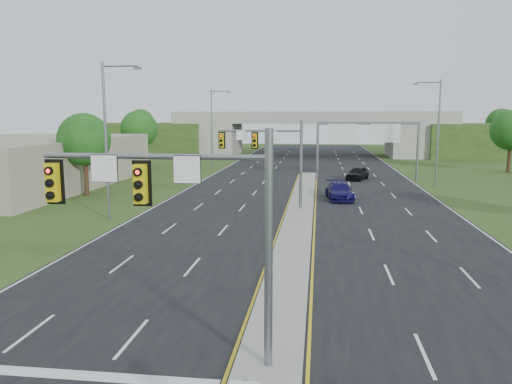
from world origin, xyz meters
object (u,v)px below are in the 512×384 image
at_px(sign_gantry, 366,134).
at_px(signal_mast_far, 272,150).
at_px(signal_mast_near, 188,209).
at_px(car_far_b, 339,191).
at_px(overpass, 312,137).
at_px(car_far_c, 358,173).

bearing_deg(sign_gantry, signal_mast_far, -114.11).
relative_size(signal_mast_near, car_far_b, 1.37).
height_order(signal_mast_near, car_far_b, signal_mast_near).
height_order(signal_mast_far, sign_gantry, signal_mast_far).
bearing_deg(car_far_b, overpass, 87.58).
bearing_deg(car_far_b, sign_gantry, 70.25).
distance_m(signal_mast_near, overpass, 80.11).
relative_size(signal_mast_far, car_far_b, 1.37).
height_order(signal_mast_near, car_far_c, signal_mast_near).
relative_size(overpass, car_far_c, 18.03).
bearing_deg(car_far_c, overpass, 120.54).
bearing_deg(car_far_c, signal_mast_far, -91.05).
relative_size(sign_gantry, car_far_b, 2.27).
distance_m(signal_mast_near, signal_mast_far, 25.00).
bearing_deg(signal_mast_near, overpass, 88.38).
distance_m(car_far_b, car_far_c, 14.46).
bearing_deg(sign_gantry, car_far_b, -103.59).
height_order(sign_gantry, car_far_b, sign_gantry).
relative_size(signal_mast_near, car_far_c, 1.58).
height_order(overpass, car_far_c, overpass).
xyz_separation_m(signal_mast_near, signal_mast_far, (0.00, 25.00, 0.00)).
bearing_deg(signal_mast_near, car_far_c, 79.77).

